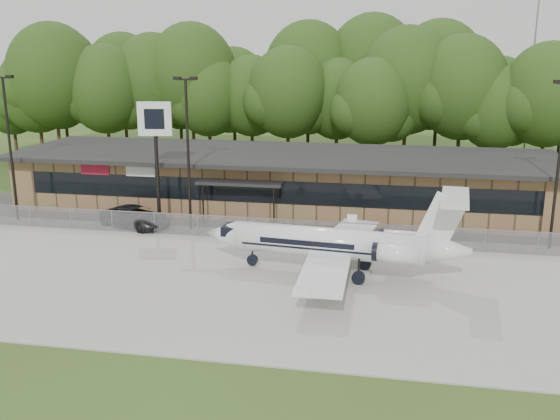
% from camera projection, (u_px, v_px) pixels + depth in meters
% --- Properties ---
extents(ground, '(160.00, 160.00, 0.00)m').
position_uv_depth(ground, '(178.00, 347.00, 25.82)').
color(ground, '#32491A').
rests_on(ground, ground).
extents(apron, '(64.00, 18.00, 0.08)m').
position_uv_depth(apron, '(229.00, 278.00, 33.42)').
color(apron, '#9E9B93').
rests_on(apron, ground).
extents(parking_lot, '(50.00, 9.00, 0.06)m').
position_uv_depth(parking_lot, '(272.00, 221.00, 44.35)').
color(parking_lot, '#383835').
rests_on(parking_lot, ground).
extents(terminal, '(41.00, 11.65, 4.30)m').
position_uv_depth(terminal, '(283.00, 179.00, 48.03)').
color(terminal, olive).
rests_on(terminal, ground).
extents(fence, '(46.00, 0.04, 1.52)m').
position_uv_depth(fence, '(258.00, 229.00, 39.89)').
color(fence, gray).
rests_on(fence, ground).
extents(treeline, '(72.00, 12.00, 15.00)m').
position_uv_depth(treeline, '(315.00, 93.00, 63.85)').
color(treeline, '#203A12').
rests_on(treeline, ground).
extents(radio_mast, '(0.20, 0.20, 25.00)m').
position_uv_depth(radio_mast, '(535.00, 43.00, 64.33)').
color(radio_mast, gray).
rests_on(radio_mast, ground).
extents(light_pole_left, '(1.55, 0.30, 10.23)m').
position_uv_depth(light_pole_left, '(9.00, 137.00, 43.24)').
color(light_pole_left, black).
rests_on(light_pole_left, ground).
extents(light_pole_mid, '(1.55, 0.30, 10.23)m').
position_uv_depth(light_pole_mid, '(188.00, 143.00, 40.90)').
color(light_pole_mid, black).
rests_on(light_pole_mid, ground).
extents(light_pole_right, '(1.55, 0.30, 10.23)m').
position_uv_depth(light_pole_right, '(560.00, 153.00, 36.75)').
color(light_pole_right, black).
rests_on(light_pole_right, ground).
extents(business_jet, '(14.74, 13.15, 4.96)m').
position_uv_depth(business_jet, '(338.00, 245.00, 33.42)').
color(business_jet, silver).
rests_on(business_jet, ground).
extents(suv, '(5.76, 4.18, 1.45)m').
position_uv_depth(suv, '(136.00, 217.00, 42.88)').
color(suv, '#2B2B2D').
rests_on(suv, ground).
extents(pole_sign, '(2.25, 0.65, 8.57)m').
position_uv_depth(pole_sign, '(155.00, 132.00, 41.45)').
color(pole_sign, black).
rests_on(pole_sign, ground).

